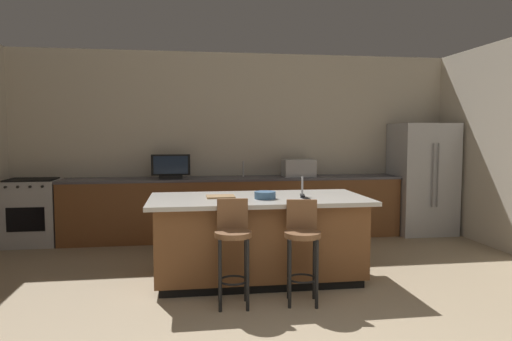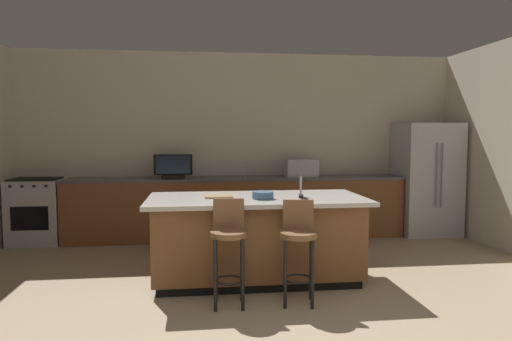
{
  "view_description": "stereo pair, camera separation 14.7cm",
  "coord_description": "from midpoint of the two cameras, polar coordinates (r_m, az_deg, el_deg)",
  "views": [
    {
      "loc": [
        -0.8,
        -2.28,
        1.58
      ],
      "look_at": [
        0.04,
        3.31,
        1.13
      ],
      "focal_mm": 32.21,
      "sensor_mm": 36.0,
      "label": 1
    },
    {
      "loc": [
        -0.65,
        -2.3,
        1.58
      ],
      "look_at": [
        0.04,
        3.31,
        1.13
      ],
      "focal_mm": 32.21,
      "sensor_mm": 36.0,
      "label": 2
    }
  ],
  "objects": [
    {
      "name": "range_oven",
      "position": [
        7.35,
        -26.51,
        -4.63
      ],
      "size": [
        0.71,
        0.63,
        0.95
      ],
      "color": "#B7BABF",
      "rests_on": "ground_plane"
    },
    {
      "name": "sink_faucet_island",
      "position": [
        5.02,
        4.93,
        -1.95
      ],
      "size": [
        0.02,
        0.02,
        0.22
      ],
      "primitive_type": "cylinder",
      "color": "#B2B2B7",
      "rests_on": "kitchen_island"
    },
    {
      "name": "cutting_board",
      "position": [
        4.94,
        -5.28,
        -3.24
      ],
      "size": [
        0.3,
        0.24,
        0.02
      ],
      "primitive_type": "cube",
      "rotation": [
        0.0,
        0.0,
        0.01
      ],
      "color": "#A87F51",
      "rests_on": "kitchen_island"
    },
    {
      "name": "fruit_bowl",
      "position": [
        4.81,
        0.2,
        -3.08
      ],
      "size": [
        0.22,
        0.22,
        0.08
      ],
      "primitive_type": "cylinder",
      "color": "#3F668C",
      "rests_on": "kitchen_island"
    },
    {
      "name": "tv_remote",
      "position": [
        5.01,
        4.96,
        -3.11
      ],
      "size": [
        0.08,
        0.18,
        0.02
      ],
      "primitive_type": "cube",
      "rotation": [
        0.0,
        0.0,
        -0.19
      ],
      "color": "black",
      "rests_on": "kitchen_island"
    },
    {
      "name": "tv_monitor",
      "position": [
        6.88,
        -11.14,
        0.36
      ],
      "size": [
        0.57,
        0.16,
        0.36
      ],
      "color": "black",
      "rests_on": "counter_back"
    },
    {
      "name": "refrigerator",
      "position": [
        7.77,
        19.41,
        -0.94
      ],
      "size": [
        0.9,
        0.79,
        1.75
      ],
      "color": "#B7BABF",
      "rests_on": "ground_plane"
    },
    {
      "name": "sink_faucet_back",
      "position": [
        7.07,
        -2.19,
        0.2
      ],
      "size": [
        0.02,
        0.02,
        0.24
      ],
      "primitive_type": "cylinder",
      "color": "#B2B2B7",
      "rests_on": "counter_back"
    },
    {
      "name": "wall_back",
      "position": [
        7.32,
        -2.83,
        3.29
      ],
      "size": [
        7.33,
        0.12,
        2.85
      ],
      "primitive_type": "cube",
      "color": "beige",
      "rests_on": "ground_plane"
    },
    {
      "name": "counter_back",
      "position": [
        7.02,
        -3.24,
        -4.63
      ],
      "size": [
        5.09,
        0.62,
        0.93
      ],
      "color": "brown",
      "rests_on": "ground_plane"
    },
    {
      "name": "kitchen_island",
      "position": [
        5.02,
        -0.56,
        -8.33
      ],
      "size": [
        2.32,
        1.12,
        0.91
      ],
      "color": "black",
      "rests_on": "ground_plane"
    },
    {
      "name": "cell_phone",
      "position": [
        4.84,
        5.29,
        -3.44
      ],
      "size": [
        0.08,
        0.15,
        0.01
      ],
      "primitive_type": "cube",
      "rotation": [
        0.0,
        0.0,
        0.05
      ],
      "color": "black",
      "rests_on": "kitchen_island"
    },
    {
      "name": "bar_stool_right",
      "position": [
        4.35,
        4.8,
        -8.87
      ],
      "size": [
        0.34,
        0.36,
        0.96
      ],
      "rotation": [
        0.0,
        0.0,
        -0.18
      ],
      "color": "brown",
      "rests_on": "ground_plane"
    },
    {
      "name": "microwave",
      "position": [
        7.11,
        4.71,
        0.33
      ],
      "size": [
        0.48,
        0.36,
        0.27
      ],
      "primitive_type": "cube",
      "color": "#B7BABF",
      "rests_on": "counter_back"
    },
    {
      "name": "bar_stool_left",
      "position": [
        4.27,
        -3.86,
        -8.92
      ],
      "size": [
        0.34,
        0.35,
        0.98
      ],
      "rotation": [
        0.0,
        0.0,
        -0.06
      ],
      "color": "brown",
      "rests_on": "ground_plane"
    }
  ]
}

